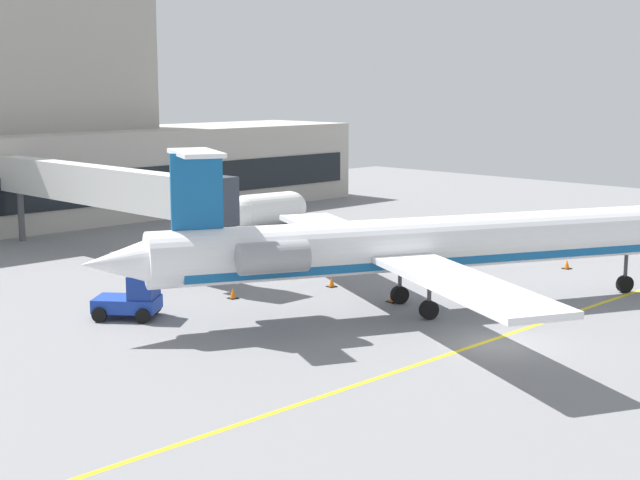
% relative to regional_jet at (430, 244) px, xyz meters
% --- Properties ---
extents(ground, '(120.00, 120.00, 0.11)m').
position_rel_regional_jet_xyz_m(ground, '(-2.82, -5.78, -3.32)').
color(ground, slate).
extents(terminal_building, '(63.49, 11.63, 18.42)m').
position_rel_regional_jet_xyz_m(terminal_building, '(-1.43, 40.29, 3.24)').
color(terminal_building, '#ADA89E').
rests_on(terminal_building, ground).
extents(jet_bridge_west, '(2.40, 23.76, 6.02)m').
position_rel_regional_jet_xyz_m(jet_bridge_west, '(-4.38, 21.58, 1.39)').
color(jet_bridge_west, silver).
rests_on(jet_bridge_west, ground).
extents(regional_jet, '(31.47, 25.25, 8.07)m').
position_rel_regional_jet_xyz_m(regional_jet, '(0.00, 0.00, 0.00)').
color(regional_jet, white).
rests_on(regional_jet, ground).
extents(baggage_tug, '(4.23, 3.54, 2.18)m').
position_rel_regional_jet_xyz_m(baggage_tug, '(11.38, 9.04, -2.28)').
color(baggage_tug, '#1E4CB2').
rests_on(baggage_tug, ground).
extents(pushback_tractor, '(3.38, 3.48, 2.12)m').
position_rel_regional_jet_xyz_m(pushback_tractor, '(-11.15, 8.89, -2.31)').
color(pushback_tractor, '#19389E').
rests_on(pushback_tractor, ground).
extents(belt_loader, '(2.41, 3.65, 1.95)m').
position_rel_regional_jet_xyz_m(belt_loader, '(4.75, 15.49, -2.37)').
color(belt_loader, silver).
rests_on(belt_loader, ground).
extents(fuel_tank, '(6.73, 2.92, 2.82)m').
position_rel_regional_jet_xyz_m(fuel_tank, '(10.95, 24.06, -1.71)').
color(fuel_tank, white).
rests_on(fuel_tank, ground).
extents(safety_cone_alpha, '(0.47, 0.47, 0.55)m').
position_rel_regional_jet_xyz_m(safety_cone_alpha, '(-0.03, 2.34, -3.02)').
color(safety_cone_alpha, orange).
rests_on(safety_cone_alpha, ground).
extents(safety_cone_bravo, '(0.47, 0.47, 0.55)m').
position_rel_regional_jet_xyz_m(safety_cone_bravo, '(-5.24, 8.65, -3.02)').
color(safety_cone_bravo, orange).
rests_on(safety_cone_bravo, ground).
extents(safety_cone_charlie, '(0.47, 0.47, 0.55)m').
position_rel_regional_jet_xyz_m(safety_cone_charlie, '(0.33, 6.98, -3.02)').
color(safety_cone_charlie, orange).
rests_on(safety_cone_charlie, ground).
extents(safety_cone_delta, '(0.47, 0.47, 0.55)m').
position_rel_regional_jet_xyz_m(safety_cone_delta, '(13.85, 0.52, -3.02)').
color(safety_cone_delta, orange).
rests_on(safety_cone_delta, ground).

